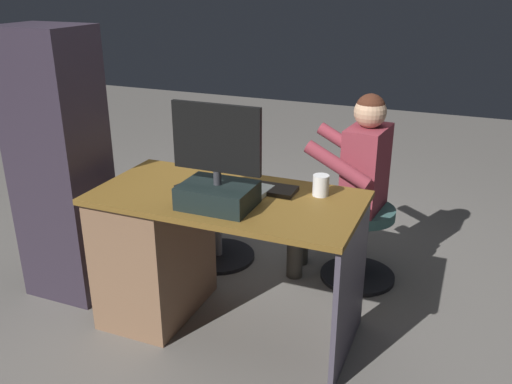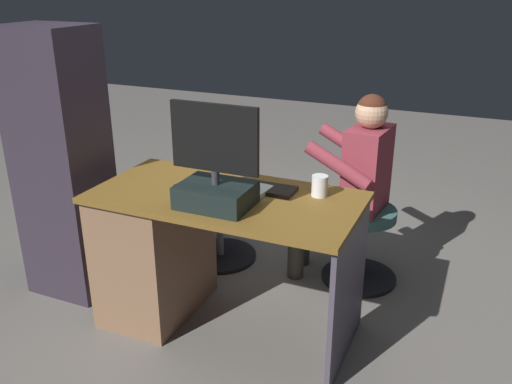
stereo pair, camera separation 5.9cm
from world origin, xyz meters
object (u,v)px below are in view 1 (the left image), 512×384
Objects in this scene: tv_remote at (188,184)px; visitor_chair at (360,237)px; keyboard at (255,187)px; teddy_bear at (217,167)px; cup at (321,185)px; computer_mouse at (202,177)px; person at (349,174)px; office_chair_teddy at (218,219)px; desk at (171,247)px; monitor at (217,179)px.

visitor_chair is (-0.76, -0.70, -0.48)m from tv_remote.
teddy_bear is (0.47, -0.53, -0.13)m from keyboard.
keyboard is 0.33m from cup.
computer_mouse is 0.88m from person.
keyboard is 0.90× the size of office_chair_teddy.
desk is 0.41m from computer_mouse.
computer_mouse is at bearing 108.48° from teddy_bear.
visitor_chair is at bearing -173.86° from person.
cup is 0.58m from person.
monitor reaches higher than teddy_bear.
office_chair_teddy is (0.40, -0.78, -0.60)m from monitor.
computer_mouse is 1.06m from visitor_chair.
visitor_chair is 0.40m from person.
office_chair_teddy is at bearing -63.03° from monitor.
tv_remote is at bearing 43.02° from visitor_chair.
office_chair_teddy is 0.90m from visitor_chair.
computer_mouse is 0.26× the size of teddy_bear.
cup reaches higher than keyboard.
tv_remote is at bearing 11.34° from cup.
computer_mouse is (-0.13, -0.14, 0.36)m from desk.
person is (-0.81, -0.07, 0.04)m from teddy_bear.
desk is 0.66m from office_chair_teddy.
person is (-0.01, -0.56, -0.13)m from cup.
computer_mouse is at bearing 3.10° from cup.
office_chair_teddy is at bearing 6.14° from person.
monitor is 1.13× the size of keyboard.
monitor reaches higher than office_chair_teddy.
cup reaches higher than computer_mouse.
teddy_bear is (0.00, -0.01, 0.35)m from office_chair_teddy.
monitor is 1.02× the size of visitor_chair.
visitor_chair is (-0.90, -0.08, -0.35)m from teddy_bear.
person reaches higher than tv_remote.
desk is 0.87m from cup.
computer_mouse reaches higher than visitor_chair.
desk is at bearing 93.93° from office_chair_teddy.
tv_remote is 0.40× the size of teddy_bear.
keyboard is 1.13× the size of teddy_bear.
cup reaches higher than office_chair_teddy.
computer_mouse is at bearing -133.71° from desk.
computer_mouse is 0.20× the size of office_chair_teddy.
desk is 2.78× the size of office_chair_teddy.
visitor_chair is (-0.10, -0.57, -0.52)m from cup.
teddy_bear is at bearing -31.67° from cup.
keyboard is 4.11× the size of cup.
cup is at bearing -151.04° from tv_remote.
tv_remote is at bearing 103.03° from teddy_bear.
visitor_chair is at bearing -119.37° from tv_remote.
keyboard is 4.38× the size of computer_mouse.
keyboard is at bearing -105.33° from monitor.
office_chair_teddy is 0.90m from person.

